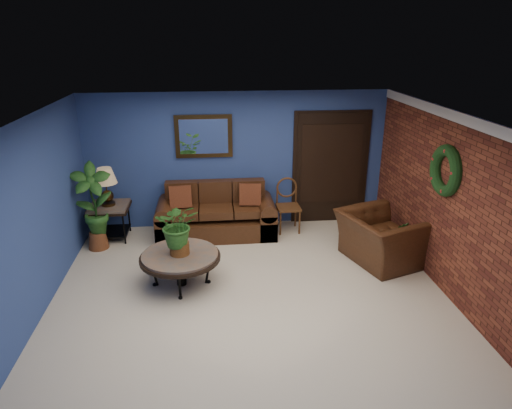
{
  "coord_description": "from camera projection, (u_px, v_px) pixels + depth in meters",
  "views": [
    {
      "loc": [
        -0.49,
        -5.62,
        3.48
      ],
      "look_at": [
        0.14,
        0.55,
        1.11
      ],
      "focal_mm": 32.0,
      "sensor_mm": 36.0,
      "label": 1
    }
  ],
  "objects": [
    {
      "name": "coffee_table",
      "position": [
        180.0,
        257.0,
        6.54
      ],
      "size": [
        1.16,
        1.16,
        0.5
      ],
      "rotation": [
        0.0,
        0.0,
        0.01
      ],
      "color": "#524C47",
      "rests_on": "ground"
    },
    {
      "name": "coffee_plant",
      "position": [
        178.0,
        226.0,
        6.37
      ],
      "size": [
        0.59,
        0.52,
        0.79
      ],
      "color": "brown",
      "rests_on": "coffee_table"
    },
    {
      "name": "side_chair",
      "position": [
        288.0,
        201.0,
        8.37
      ],
      "size": [
        0.43,
        0.43,
        0.98
      ],
      "rotation": [
        0.0,
        0.0,
        0.03
      ],
      "color": "#573619",
      "rests_on": "ground"
    },
    {
      "name": "wall_left",
      "position": [
        35.0,
        218.0,
        5.8
      ],
      "size": [
        0.04,
        5.0,
        2.5
      ],
      "primitive_type": "cube",
      "color": "navy",
      "rests_on": "ground"
    },
    {
      "name": "closet_door",
      "position": [
        330.0,
        169.0,
        8.6
      ],
      "size": [
        1.44,
        0.06,
        2.18
      ],
      "primitive_type": "cube",
      "color": "black",
      "rests_on": "wall_back"
    },
    {
      "name": "floor",
      "position": [
        250.0,
        291.0,
        6.51
      ],
      "size": [
        5.5,
        5.5,
        0.0
      ],
      "primitive_type": "plane",
      "color": "beige",
      "rests_on": "ground"
    },
    {
      "name": "wall_mirror",
      "position": [
        204.0,
        136.0,
        8.13
      ],
      "size": [
        1.02,
        0.06,
        0.77
      ],
      "primitive_type": "cube",
      "color": "#412C13",
      "rests_on": "wall_back"
    },
    {
      "name": "end_table",
      "position": [
        110.0,
        213.0,
        8.02
      ],
      "size": [
        0.69,
        0.69,
        0.63
      ],
      "color": "#524C47",
      "rests_on": "ground"
    },
    {
      "name": "crown_molding",
      "position": [
        458.0,
        118.0,
        5.9
      ],
      "size": [
        0.03,
        5.0,
        0.14
      ],
      "primitive_type": "cube",
      "color": "white",
      "rests_on": "wall_right_brick"
    },
    {
      "name": "armchair",
      "position": [
        380.0,
        238.0,
        7.24
      ],
      "size": [
        1.4,
        1.5,
        0.79
      ],
      "primitive_type": "imported",
      "rotation": [
        0.0,
        0.0,
        1.9
      ],
      "color": "#422213",
      "rests_on": "ground"
    },
    {
      "name": "wall_back",
      "position": [
        238.0,
        160.0,
        8.39
      ],
      "size": [
        5.5,
        0.04,
        2.5
      ],
      "primitive_type": "cube",
      "color": "navy",
      "rests_on": "ground"
    },
    {
      "name": "wall_right_brick",
      "position": [
        447.0,
        203.0,
        6.33
      ],
      "size": [
        0.04,
        5.0,
        2.5
      ],
      "primitive_type": "cube",
      "color": "brown",
      "rests_on": "ground"
    },
    {
      "name": "table_lamp",
      "position": [
        106.0,
        182.0,
        7.82
      ],
      "size": [
        0.39,
        0.39,
        0.65
      ],
      "color": "#412C13",
      "rests_on": "end_table"
    },
    {
      "name": "tall_plant",
      "position": [
        93.0,
        204.0,
        7.53
      ],
      "size": [
        0.74,
        0.58,
        1.49
      ],
      "color": "brown",
      "rests_on": "ground"
    },
    {
      "name": "ceiling",
      "position": [
        249.0,
        116.0,
        5.62
      ],
      "size": [
        5.5,
        5.0,
        0.02
      ],
      "primitive_type": "cube",
      "color": "silver",
      "rests_on": "wall_back"
    },
    {
      "name": "wreath",
      "position": [
        446.0,
        171.0,
        6.21
      ],
      "size": [
        0.16,
        0.72,
        0.72
      ],
      "primitive_type": "torus",
      "rotation": [
        0.0,
        1.57,
        0.0
      ],
      "color": "black",
      "rests_on": "wall_right_brick"
    },
    {
      "name": "sofa",
      "position": [
        216.0,
        217.0,
        8.29
      ],
      "size": [
        2.11,
        0.91,
        0.95
      ],
      "color": "#422213",
      "rests_on": "ground"
    },
    {
      "name": "floor_plant",
      "position": [
        397.0,
        243.0,
        7.11
      ],
      "size": [
        0.37,
        0.32,
        0.76
      ],
      "color": "brown",
      "rests_on": "ground"
    }
  ]
}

